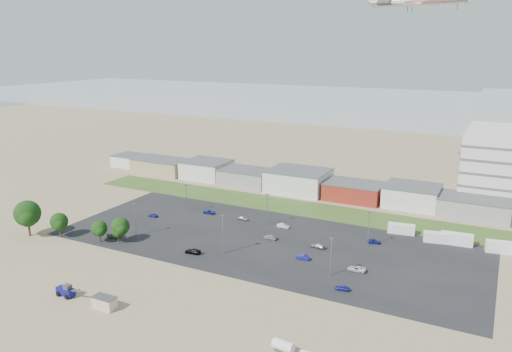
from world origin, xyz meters
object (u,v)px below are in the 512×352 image
Objects in this scene: parked_car_5 at (153,215)px; parked_car_11 at (283,226)px; parked_car_3 at (193,251)px; parked_car_2 at (342,288)px; portable_shed at (105,303)px; parked_car_7 at (270,237)px; parked_car_1 at (303,257)px; tree_far_left at (28,216)px; storage_tank_nw at (283,346)px; parked_car_8 at (374,241)px; parked_car_6 at (243,218)px; parked_car_10 at (113,236)px; airliner at (418,1)px; parked_car_12 at (317,246)px; box_trailer_a at (401,229)px; parked_car_9 at (209,212)px; parked_car_0 at (357,269)px; telehandler at (65,290)px.

parked_car_11 is at bearing 100.90° from parked_car_5.
parked_car_2 is at bearing 82.16° from parked_car_3.
portable_shed reaches higher than parked_car_7.
tree_far_left is at bearing -76.13° from parked_car_1.
parked_car_1 is at bearing -136.00° from parked_car_2.
storage_tank_nw reaches higher than parked_car_3.
tree_far_left reaches higher than parked_car_8.
parked_car_10 is (-26.19, -30.55, 0.01)m from parked_car_6.
airliner reaches higher than parked_car_2.
tree_far_left is at bearing -63.09° from parked_car_12.
box_trailer_a is 2.02× the size of parked_car_11.
parked_car_9 is 43.50m from parked_car_12.
parked_car_11 is (-28.51, 19.54, 0.00)m from parked_car_0.
parked_car_11 is 17.92m from parked_car_12.
parked_car_9 is at bearing 124.62° from parked_car_5.
storage_tank_nw is 38.81m from parked_car_0.
parked_car_9 is at bearing 81.59° from parked_car_8.
storage_tank_nw is at bearing 51.98° from parked_car_5.
parked_car_1 is 29.36m from parked_car_3.
parked_car_0 is 1.20× the size of parked_car_1.
parked_car_11 reaches higher than parked_car_0.
telehandler is 1.81× the size of parked_car_6.
parked_car_11 reaches higher than parked_car_10.
parked_car_1 is at bearing 57.63° from parked_car_7.
parked_car_11 is at bearing -144.69° from parked_car_1.
portable_shed is at bearing -178.40° from parked_car_6.
parked_car_6 is (-42.80, 20.13, -0.06)m from parked_car_0.
parked_car_8 reaches higher than parked_car_6.
airliner is (85.81, 110.95, 63.94)m from tree_far_left.
parked_car_1 is at bearing 56.44° from portable_shed.
parked_car_6 is (-42.70, 31.27, -0.01)m from parked_car_2.
parked_car_8 is at bearing -72.92° from airliner.
parked_car_2 is at bearing 54.20° from parked_car_7.
parked_car_11 is at bearing -144.04° from parked_car_2.
parked_car_0 is 1.11× the size of parked_car_9.
parked_car_11 reaches higher than parked_car_12.
parked_car_6 is at bearing 90.21° from portable_shed.
parked_car_5 is 19.95m from parked_car_10.
parked_car_0 is 1.16× the size of parked_car_6.
tree_far_left is 3.12× the size of parked_car_6.
storage_tank_nw is 83.21m from parked_car_5.
parked_car_7 reaches higher than parked_car_2.
airliner is 11.99× the size of parked_car_11.
parked_car_7 reaches higher than parked_car_1.
parked_car_7 is at bearing -92.26° from airliner.
telehandler is 43.78m from tree_far_left.
parked_car_3 is 26.88m from parked_car_10.
box_trailer_a is 0.17× the size of airliner.
portable_shed reaches higher than parked_car_9.
portable_shed is 58.37m from parked_car_5.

